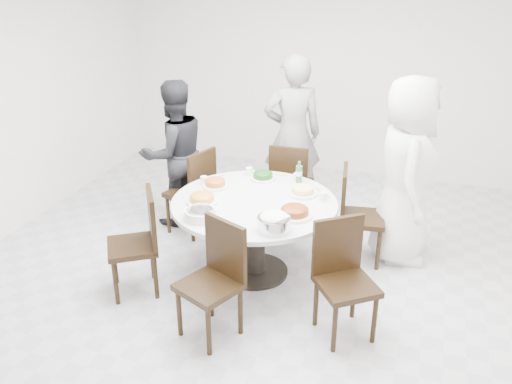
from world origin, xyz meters
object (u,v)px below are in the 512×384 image
(dining_table, at_px, (254,238))
(beverage_bottle, at_px, (299,172))
(chair_n, at_px, (292,183))
(chair_se, at_px, (347,283))
(chair_ne, at_px, (362,216))
(chair_s, at_px, (209,284))
(diner_right, at_px, (406,171))
(chair_nw, at_px, (189,191))
(rice_bowl, at_px, (274,224))
(soup_bowl, at_px, (200,214))
(diner_left, at_px, (174,154))
(chair_sw, at_px, (132,244))
(diner_middle, at_px, (293,135))

(dining_table, xyz_separation_m, beverage_bottle, (0.27, 0.55, 0.48))
(chair_n, relative_size, chair_se, 1.00)
(chair_ne, relative_size, chair_n, 1.00)
(chair_s, distance_m, diner_right, 2.21)
(chair_nw, bearing_deg, chair_se, 72.98)
(rice_bowl, xyz_separation_m, soup_bowl, (-0.65, -0.00, -0.02))
(dining_table, height_order, chair_s, chair_s)
(rice_bowl, height_order, soup_bowl, rice_bowl)
(chair_nw, bearing_deg, dining_table, 73.36)
(dining_table, relative_size, diner_left, 0.93)
(chair_s, xyz_separation_m, rice_bowl, (0.37, 0.51, 0.33))
(chair_s, relative_size, soup_bowl, 3.59)
(rice_bowl, bearing_deg, dining_table, 124.83)
(soup_bowl, bearing_deg, chair_s, -60.90)
(chair_sw, bearing_deg, diner_left, 156.98)
(dining_table, distance_m, chair_n, 1.15)
(chair_ne, bearing_deg, chair_n, 47.58)
(diner_left, bearing_deg, chair_se, 94.94)
(dining_table, height_order, rice_bowl, rice_bowl)
(diner_middle, bearing_deg, beverage_bottle, 84.40)
(chair_s, xyz_separation_m, beverage_bottle, (0.31, 1.53, 0.38))
(dining_table, height_order, diner_middle, diner_middle)
(diner_right, bearing_deg, chair_ne, 110.15)
(chair_ne, relative_size, beverage_bottle, 4.37)
(dining_table, height_order, chair_sw, chair_sw)
(chair_n, relative_size, diner_left, 0.59)
(chair_n, bearing_deg, dining_table, 85.50)
(dining_table, relative_size, chair_n, 1.58)
(chair_s, bearing_deg, diner_right, 77.44)
(chair_nw, distance_m, diner_left, 0.45)
(chair_nw, distance_m, rice_bowl, 1.67)
(chair_nw, relative_size, chair_s, 1.00)
(diner_right, relative_size, rice_bowl, 6.70)
(chair_nw, bearing_deg, chair_n, 135.64)
(diner_left, height_order, soup_bowl, diner_left)
(chair_nw, relative_size, rice_bowl, 3.50)
(soup_bowl, distance_m, beverage_bottle, 1.18)
(diner_right, bearing_deg, chair_nw, 85.32)
(chair_sw, distance_m, beverage_bottle, 1.71)
(chair_s, bearing_deg, chair_sw, -177.88)
(chair_nw, height_order, chair_sw, same)
(diner_right, bearing_deg, chair_se, 158.76)
(rice_bowl, bearing_deg, chair_s, -125.91)
(chair_sw, bearing_deg, chair_nw, 147.01)
(chair_s, height_order, chair_se, same)
(diner_right, xyz_separation_m, rice_bowl, (-0.93, -1.23, -0.10))
(chair_n, distance_m, chair_nw, 1.13)
(chair_sw, xyz_separation_m, rice_bowl, (1.24, 0.15, 0.33))
(chair_ne, bearing_deg, chair_s, 139.99)
(chair_nw, relative_size, diner_left, 0.59)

